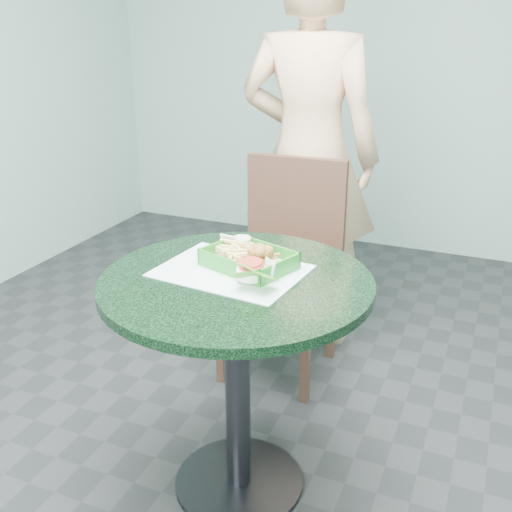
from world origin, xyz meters
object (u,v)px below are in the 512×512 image
at_px(diner_person, 310,118).
at_px(crab_sandwich, 261,259).
at_px(dining_chair, 287,252).
at_px(sauce_ramekin, 233,249).
at_px(cafe_table, 237,335).
at_px(food_basket, 249,269).

xyz_separation_m(diner_person, crab_sandwich, (0.18, -1.02, -0.27)).
height_order(dining_chair, sauce_ramekin, dining_chair).
xyz_separation_m(cafe_table, crab_sandwich, (0.04, 0.10, 0.22)).
bearing_deg(dining_chair, crab_sandwich, -78.34).
relative_size(dining_chair, diner_person, 0.44).
distance_m(diner_person, food_basket, 1.08).
relative_size(crab_sandwich, sauce_ramekin, 1.97).
distance_m(diner_person, sauce_ramekin, 1.01).
relative_size(cafe_table, food_basket, 3.16).
bearing_deg(crab_sandwich, sauce_ramekin, 157.78).
bearing_deg(dining_chair, sauce_ramekin, -86.94).
xyz_separation_m(diner_person, food_basket, (0.15, -1.03, -0.30)).
bearing_deg(crab_sandwich, dining_chair, 103.58).
bearing_deg(sauce_ramekin, cafe_table, -61.72).
bearing_deg(food_basket, diner_person, 98.22).
bearing_deg(dining_chair, food_basket, -81.14).
height_order(dining_chair, crab_sandwich, dining_chair).
bearing_deg(food_basket, sauce_ramekin, 143.85).
relative_size(diner_person, crab_sandwich, 19.41).
bearing_deg(food_basket, crab_sandwich, 18.93).
bearing_deg(diner_person, dining_chair, 91.25).
bearing_deg(cafe_table, crab_sandwich, 69.22).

